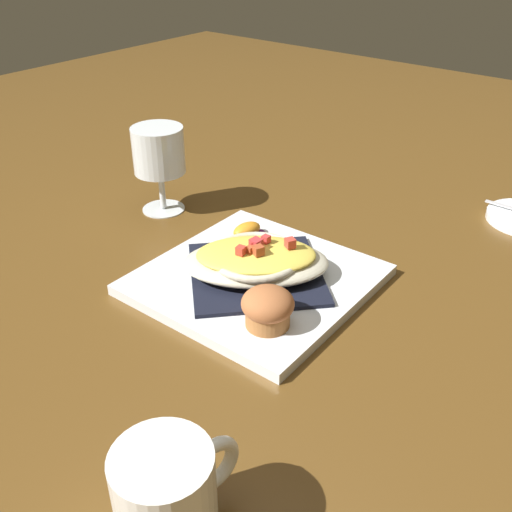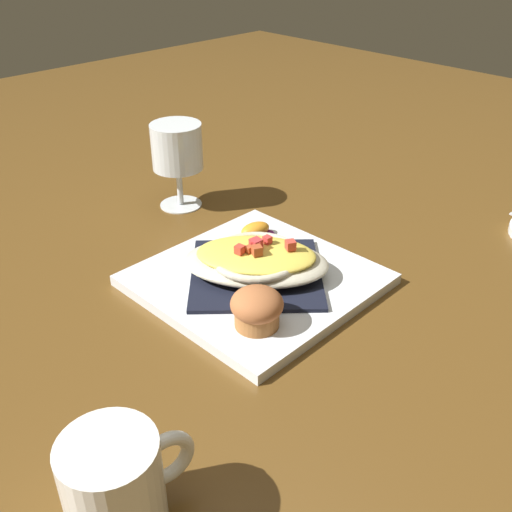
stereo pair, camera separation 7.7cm
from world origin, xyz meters
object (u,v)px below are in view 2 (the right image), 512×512
at_px(muffin, 257,308).
at_px(orange_garnish, 257,231).
at_px(square_plate, 256,280).
at_px(coffee_mug, 116,490).
at_px(stemmed_glass, 177,151).
at_px(gratin_dish, 256,259).

relative_size(muffin, orange_garnish, 1.19).
bearing_deg(orange_garnish, square_plate, -45.26).
height_order(orange_garnish, coffee_mug, coffee_mug).
bearing_deg(coffee_mug, orange_garnish, 121.81).
distance_m(square_plate, orange_garnish, 0.11).
distance_m(muffin, stemmed_glass, 0.38).
relative_size(square_plate, orange_garnish, 5.29).
relative_size(orange_garnish, stemmed_glass, 0.37).
bearing_deg(stemmed_glass, gratin_dish, -16.74).
bearing_deg(gratin_dish, muffin, -44.03).
bearing_deg(square_plate, coffee_mug, -61.83).
bearing_deg(square_plate, orange_garnish, 134.74).
distance_m(square_plate, stemmed_glass, 0.29).
bearing_deg(coffee_mug, stemmed_glass, 137.06).
bearing_deg(gratin_dish, stemmed_glass, 163.26).
bearing_deg(coffee_mug, square_plate, 118.17).
xyz_separation_m(muffin, coffee_mug, (0.10, -0.26, 0.00)).
height_order(muffin, orange_garnish, muffin).
bearing_deg(square_plate, muffin, -44.00).
bearing_deg(orange_garnish, muffin, -44.62).
distance_m(square_plate, gratin_dish, 0.03).
bearing_deg(orange_garnish, gratin_dish, -45.22).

